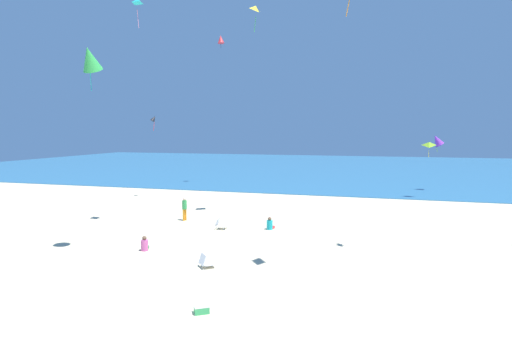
% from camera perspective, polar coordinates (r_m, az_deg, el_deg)
% --- Properties ---
extents(ground_plane, '(120.00, 120.00, 0.00)m').
position_cam_1_polar(ground_plane, '(21.63, 1.01, -9.66)').
color(ground_plane, beige).
extents(ocean_water, '(120.00, 60.00, 0.05)m').
position_cam_1_polar(ocean_water, '(66.80, 11.42, 0.45)').
color(ocean_water, teal).
rests_on(ocean_water, ground_plane).
extents(beach_chair_far_left, '(0.65, 0.61, 0.61)m').
position_cam_1_polar(beach_chair_far_left, '(24.55, -4.85, -7.18)').
color(beach_chair_far_left, white).
rests_on(beach_chair_far_left, ground_plane).
extents(beach_chair_near_camera, '(0.82, 0.82, 0.57)m').
position_cam_1_polar(beach_chair_near_camera, '(17.92, -6.78, -12.05)').
color(beach_chair_near_camera, white).
rests_on(beach_chair_near_camera, ground_plane).
extents(cooler_box, '(0.56, 0.52, 0.25)m').
position_cam_1_polar(cooler_box, '(13.84, -7.32, -17.97)').
color(cooler_box, '#339956').
rests_on(cooler_box, ground_plane).
extents(person_0, '(0.36, 0.36, 1.45)m').
position_cam_1_polar(person_0, '(26.99, -9.58, -4.89)').
color(person_0, orange).
rests_on(person_0, ground_plane).
extents(person_1, '(0.45, 0.62, 0.70)m').
position_cam_1_polar(person_1, '(20.87, -14.71, -9.65)').
color(person_1, '#D8599E').
rests_on(person_1, ground_plane).
extents(person_3, '(0.43, 0.62, 0.72)m').
position_cam_1_polar(person_3, '(24.38, 1.88, -7.29)').
color(person_3, '#19ADB2').
rests_on(person_3, ground_plane).
extents(kite_lime, '(0.86, 0.67, 1.39)m').
position_cam_1_polar(kite_lime, '(37.50, 22.23, 3.33)').
color(kite_lime, '#99DB33').
extents(kite_yellow, '(0.85, 0.96, 1.73)m').
position_cam_1_polar(kite_yellow, '(28.75, -0.02, 20.96)').
color(kite_yellow, yellow).
extents(kite_purple, '(1.45, 1.23, 1.74)m').
position_cam_1_polar(kite_purple, '(42.59, 23.15, 3.78)').
color(kite_purple, purple).
extents(kite_black, '(0.67, 0.68, 1.33)m').
position_cam_1_polar(kite_black, '(36.47, -13.57, 6.80)').
color(kite_black, black).
extents(kite_teal, '(0.84, 0.82, 1.60)m').
position_cam_1_polar(kite_teal, '(26.56, -15.61, 21.05)').
color(kite_teal, '#1EADAD').
extents(kite_red, '(1.00, 0.97, 1.30)m').
position_cam_1_polar(kite_red, '(45.14, -4.75, 17.15)').
color(kite_red, red).
extents(kite_green, '(0.94, 1.27, 2.02)m').
position_cam_1_polar(kite_green, '(20.37, -21.39, 13.79)').
color(kite_green, green).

